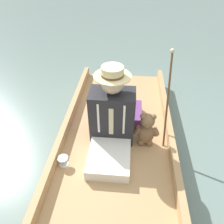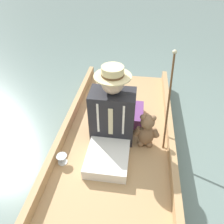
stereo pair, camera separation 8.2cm
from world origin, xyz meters
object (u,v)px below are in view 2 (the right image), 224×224
Objects in this scene: wine_glass at (62,158)px; walking_cane at (170,93)px; seated_person at (112,119)px; teddy_bear at (146,131)px.

wine_glass is 1.19m from walking_cane.
seated_person is 2.16× the size of teddy_bear.
wine_glass is at bearing 30.17° from walking_cane.
teddy_bear reaches higher than wine_glass.
walking_cane is at bearing -149.83° from wine_glass.
walking_cane is (-0.53, -0.21, 0.21)m from seated_person.
seated_person is at bearing 0.97° from teddy_bear.
seated_person reaches higher than teddy_bear.
seated_person is 0.61m from walking_cane.
wine_glass is at bearing 24.49° from teddy_bear.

